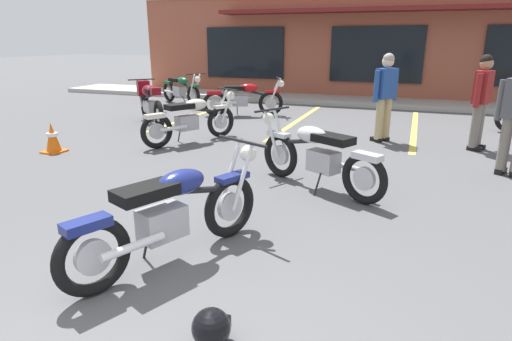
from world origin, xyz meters
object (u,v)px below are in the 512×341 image
Objects in this scene: motorcycle_blue_standard at (191,119)px; motorcycle_black_cruiser at (244,98)px; motorcycle_orange_scrambler at (181,89)px; motorcycle_green_cafe_racer at (318,155)px; person_in_black_shirt at (482,97)px; traffic_cone at (52,138)px; motorcycle_foreground_classic at (172,213)px; person_by_back_row at (385,92)px; motorcycle_silver_naked at (150,101)px; helmet_on_pavement at (211,327)px.

motorcycle_black_cruiser is at bearing 93.10° from motorcycle_blue_standard.
motorcycle_black_cruiser is at bearing -25.45° from motorcycle_orange_scrambler.
motorcycle_black_cruiser is 5.76m from motorcycle_green_cafe_racer.
traffic_cone is (-7.00, -2.83, -0.69)m from person_in_black_shirt.
person_by_back_row reaches higher than motorcycle_foreground_classic.
motorcycle_foreground_classic is 6.24m from person_in_black_shirt.
motorcycle_black_cruiser and motorcycle_orange_scrambler have the same top height.
motorcycle_foreground_classic and motorcycle_silver_naked have the same top height.
person_by_back_row reaches higher than motorcycle_green_cafe_racer.
motorcycle_green_cafe_racer reaches higher than helmet_on_pavement.
person_in_black_shirt is at bearing -2.38° from person_by_back_row.
motorcycle_blue_standard is at bearing -57.84° from motorcycle_orange_scrambler.
motorcycle_black_cruiser is 4.04m from person_by_back_row.
motorcycle_silver_naked and motorcycle_green_cafe_racer have the same top height.
person_in_black_shirt is 1.00× the size of person_by_back_row.
motorcycle_orange_scrambler reaches higher than helmet_on_pavement.
motorcycle_blue_standard is at bearing -86.90° from motorcycle_black_cruiser.
motorcycle_green_cafe_racer is 3.29m from helmet_on_pavement.
traffic_cone is at bearing -110.69° from motorcycle_black_cruiser.
motorcycle_foreground_classic is 1.19× the size of person_by_back_row.
motorcycle_foreground_classic is at bearing -33.25° from traffic_cone.
motorcycle_green_cafe_racer is at bearing -58.30° from motorcycle_black_cruiser.
helmet_on_pavement is (-0.54, -6.42, -0.82)m from person_by_back_row.
person_by_back_row is 6.14m from traffic_cone.
person_by_back_row reaches higher than traffic_cone.
person_by_back_row is at bearing -25.87° from motorcycle_black_cruiser.
motorcycle_black_cruiser is at bearing 69.31° from traffic_cone.
helmet_on_pavement is (0.82, -0.90, -0.33)m from motorcycle_foreground_classic.
helmet_on_pavement is at bearing -59.09° from motorcycle_orange_scrambler.
motorcycle_black_cruiser reaches higher than traffic_cone.
traffic_cone is at bearing -157.98° from person_in_black_shirt.
person_in_black_shirt is (2.99, 5.46, 0.49)m from motorcycle_foreground_classic.
traffic_cone is (-5.36, -2.90, -0.69)m from person_by_back_row.
motorcycle_foreground_classic is at bearing 132.26° from helmet_on_pavement.
motorcycle_green_cafe_racer is (0.77, 2.38, 0.00)m from motorcycle_foreground_classic.
motorcycle_foreground_classic is 5.71m from person_by_back_row.
motorcycle_green_cafe_racer is (2.86, -1.79, 0.00)m from motorcycle_blue_standard.
person_by_back_row is (1.35, 5.53, 0.49)m from motorcycle_foreground_classic.
motorcycle_silver_naked is at bearing -134.95° from motorcycle_black_cruiser.
motorcycle_foreground_classic and motorcycle_orange_scrambler have the same top height.
traffic_cone is at bearing -82.26° from motorcycle_orange_scrambler.
motorcycle_silver_naked is at bearing -73.66° from motorcycle_orange_scrambler.
motorcycle_orange_scrambler is at bearing 97.74° from traffic_cone.
motorcycle_foreground_classic is 4.80m from traffic_cone.
helmet_on_pavement is at bearing -60.19° from motorcycle_blue_standard.
motorcycle_blue_standard is at bearing -158.37° from person_by_back_row.
helmet_on_pavement is at bearing -94.79° from person_by_back_row.
motorcycle_silver_naked is (-3.95, 5.58, 0.07)m from motorcycle_foreground_classic.
helmet_on_pavement is 5.98m from traffic_cone.
motorcycle_silver_naked is 5.32m from person_by_back_row.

